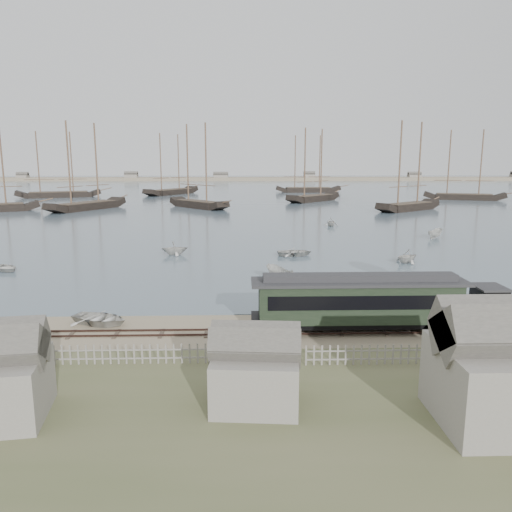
{
  "coord_description": "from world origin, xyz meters",
  "views": [
    {
      "loc": [
        1.38,
        -33.94,
        11.46
      ],
      "look_at": [
        2.61,
        7.21,
        3.5
      ],
      "focal_mm": 35.0,
      "sensor_mm": 36.0,
      "label": 1
    }
  ],
  "objects": [
    {
      "name": "ground",
      "position": [
        0.0,
        0.0,
        0.0
      ],
      "size": [
        600.0,
        600.0,
        0.0
      ],
      "primitive_type": "plane",
      "color": "tan",
      "rests_on": "ground"
    },
    {
      "name": "harbor_water",
      "position": [
        0.0,
        170.0,
        0.03
      ],
      "size": [
        600.0,
        336.0,
        0.06
      ],
      "primitive_type": "cube",
      "color": "#4D5E6E",
      "rests_on": "ground"
    },
    {
      "name": "rail_track",
      "position": [
        0.0,
        -2.0,
        0.04
      ],
      "size": [
        120.0,
        1.8,
        0.16
      ],
      "color": "#37231E",
      "rests_on": "ground"
    },
    {
      "name": "picket_fence_west",
      "position": [
        -6.5,
        -7.0,
        0.0
      ],
      "size": [
        19.0,
        0.1,
        1.2
      ],
      "primitive_type": null,
      "color": "gray",
      "rests_on": "ground"
    },
    {
      "name": "picket_fence_east",
      "position": [
        12.5,
        -7.5,
        0.0
      ],
      "size": [
        15.0,
        0.1,
        1.2
      ],
      "primitive_type": null,
      "color": "gray",
      "rests_on": "ground"
    },
    {
      "name": "shed_mid",
      "position": [
        2.0,
        -12.0,
        0.0
      ],
      "size": [
        4.0,
        3.5,
        3.6
      ],
      "primitive_type": null,
      "color": "gray",
      "rests_on": "ground"
    },
    {
      "name": "shed_right",
      "position": [
        13.0,
        -14.0,
        0.0
      ],
      "size": [
        6.0,
        5.0,
        5.1
      ],
      "primitive_type": null,
      "color": "gray",
      "rests_on": "ground"
    },
    {
      "name": "far_spit",
      "position": [
        0.0,
        250.0,
        0.0
      ],
      "size": [
        500.0,
        20.0,
        1.8
      ],
      "primitive_type": "cube",
      "color": "tan",
      "rests_on": "ground"
    },
    {
      "name": "passenger_coach",
      "position": [
        9.21,
        -2.0,
        2.2
      ],
      "size": [
        14.36,
        2.77,
        3.49
      ],
      "color": "black",
      "rests_on": "ground"
    },
    {
      "name": "beached_dinghy",
      "position": [
        -8.64,
        0.13,
        0.43
      ],
      "size": [
        4.32,
        4.97,
        0.86
      ],
      "primitive_type": "imported",
      "rotation": [
        0.0,
        0.0,
        1.18
      ],
      "color": "beige",
      "rests_on": "ground"
    },
    {
      "name": "rowboat_0",
      "position": [
        -23.18,
        17.56,
        0.41
      ],
      "size": [
        4.05,
        4.2,
        0.71
      ],
      "primitive_type": "imported",
      "rotation": [
        0.0,
        0.0,
        0.89
      ],
      "color": "beige",
      "rests_on": "harbor_water"
    },
    {
      "name": "rowboat_1",
      "position": [
        -6.75,
        26.12,
        0.88
      ],
      "size": [
        3.24,
        3.58,
        1.65
      ],
      "primitive_type": "imported",
      "rotation": [
        0.0,
        0.0,
        1.76
      ],
      "color": "beige",
      "rests_on": "harbor_water"
    },
    {
      "name": "rowboat_2",
      "position": [
        4.94,
        11.67,
        0.83
      ],
      "size": [
        4.22,
        3.19,
        1.54
      ],
      "primitive_type": "imported",
      "rotation": [
        0.0,
        0.0,
        3.63
      ],
      "color": "beige",
      "rests_on": "harbor_water"
    },
    {
      "name": "rowboat_3",
      "position": [
        7.83,
        25.05,
        0.49
      ],
      "size": [
        3.31,
        4.41,
        0.87
      ],
      "primitive_type": "imported",
      "rotation": [
        0.0,
        0.0,
        1.65
      ],
      "color": "beige",
      "rests_on": "harbor_water"
    },
    {
      "name": "rowboat_4",
      "position": [
        19.98,
        20.48,
        0.83
      ],
      "size": [
        3.63,
        3.79,
        1.55
      ],
      "primitive_type": "imported",
      "rotation": [
        0.0,
        0.0,
        5.21
      ],
      "color": "beige",
      "rests_on": "harbor_water"
    },
    {
      "name": "rowboat_5",
      "position": [
        29.93,
        37.94,
        0.76
      ],
      "size": [
        3.53,
        3.51,
        1.4
      ],
      "primitive_type": "imported",
      "rotation": [
        0.0,
        0.0,
        2.36
      ],
      "color": "beige",
      "rests_on": "harbor_water"
    },
    {
      "name": "rowboat_7",
      "position": [
        17.05,
        52.13,
        0.8
      ],
      "size": [
        3.31,
        3.03,
        1.48
      ],
      "primitive_type": "imported",
      "rotation": [
        0.0,
        0.0,
        0.24
      ],
      "color": "beige",
      "rests_on": "harbor_water"
    },
    {
      "name": "schooner_1",
      "position": [
        -34.45,
        83.05,
        10.06
      ],
      "size": [
        14.79,
        21.71,
        20.0
      ],
      "primitive_type": null,
      "rotation": [
        0.0,
        0.0,
        1.08
      ],
      "color": "black",
      "rests_on": "harbor_water"
    },
    {
      "name": "schooner_2",
      "position": [
        -8.91,
        86.48,
        10.06
      ],
      "size": [
        15.97,
        17.45,
        20.0
      ],
      "primitive_type": null,
      "rotation": [
        0.0,
        0.0,
        -0.86
      ],
      "color": "black",
      "rests_on": "harbor_water"
    },
    {
      "name": "schooner_3",
      "position": [
        21.55,
        105.0,
        10.06
      ],
      "size": [
        17.27,
        17.74,
        20.0
      ],
      "primitive_type": null,
      "rotation": [
        0.0,
        0.0,
        0.81
      ],
      "color": "black",
      "rests_on": "harbor_water"
    },
    {
      "name": "schooner_4",
      "position": [
        39.6,
        78.88,
        10.06
      ],
      "size": [
        18.29,
        15.42,
        20.0
      ],
      "primitive_type": null,
      "rotation": [
        0.0,
        0.0,
        0.65
      ],
      "color": "black",
      "rests_on": "harbor_water"
    },
    {
      "name": "schooner_5",
      "position": [
        65.98,
        109.2,
        10.06
      ],
      "size": [
        22.68,
        12.25,
        20.0
      ],
      "primitive_type": null,
      "rotation": [
        0.0,
        0.0,
        -0.34
      ],
      "color": "black",
      "rests_on": "harbor_water"
    },
    {
      "name": "schooner_6",
      "position": [
        -54.85,
        122.33,
        10.06
      ],
      "size": [
        25.23,
        13.48,
        20.0
      ],
      "primitive_type": null,
      "rotation": [
        0.0,
        0.0,
        0.33
      ],
      "color": "black",
      "rests_on": "harbor_water"
    },
    {
      "name": "schooner_7",
      "position": [
        -21.85,
        134.47,
        10.06
      ],
      "size": [
        17.04,
        22.66,
        20.0
      ],
      "primitive_type": null,
      "rotation": [
        0.0,
        0.0,
        1.01
      ],
      "color": "black",
      "rests_on": "harbor_water"
    },
    {
      "name": "schooner_8",
      "position": [
        25.3,
        144.2,
        10.06
      ],
      "size": [
        22.82,
        5.49,
        20.0
      ],
      "primitive_type": null,
      "rotation": [
        0.0,
        0.0,
        0.01
      ],
      "color": "black",
      "rests_on": "harbor_water"
    }
  ]
}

